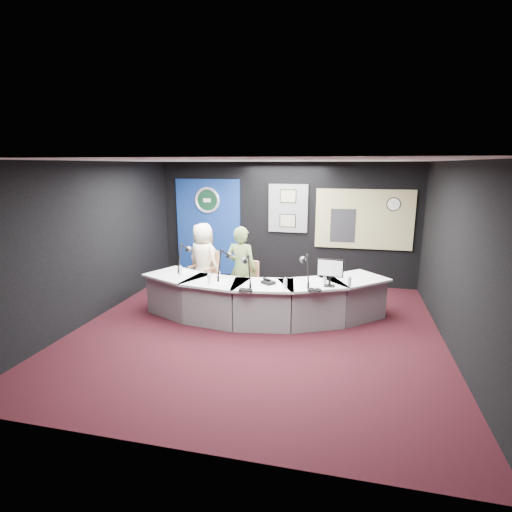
% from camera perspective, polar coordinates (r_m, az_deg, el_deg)
% --- Properties ---
extents(ground, '(6.00, 6.00, 0.00)m').
position_cam_1_polar(ground, '(6.87, 0.11, -10.54)').
color(ground, black).
rests_on(ground, ground).
extents(ceiling, '(6.00, 6.00, 0.02)m').
position_cam_1_polar(ceiling, '(6.30, 0.12, 13.51)').
color(ceiling, silver).
rests_on(ceiling, ground).
extents(wall_back, '(6.00, 0.02, 2.80)m').
position_cam_1_polar(wall_back, '(9.34, 4.29, 4.69)').
color(wall_back, black).
rests_on(wall_back, ground).
extents(wall_front, '(6.00, 0.02, 2.80)m').
position_cam_1_polar(wall_front, '(3.70, -10.58, -8.55)').
color(wall_front, black).
rests_on(wall_front, ground).
extents(wall_left, '(0.02, 6.00, 2.80)m').
position_cam_1_polar(wall_left, '(7.68, -22.26, 1.94)').
color(wall_left, black).
rests_on(wall_left, ground).
extents(wall_right, '(0.02, 6.00, 2.80)m').
position_cam_1_polar(wall_right, '(6.48, 26.94, -0.41)').
color(wall_right, black).
rests_on(wall_right, ground).
extents(broadcast_desk, '(4.50, 1.90, 0.75)m').
position_cam_1_polar(broadcast_desk, '(7.24, 0.71, -6.09)').
color(broadcast_desk, silver).
rests_on(broadcast_desk, ground).
extents(backdrop_panel, '(1.60, 0.05, 2.30)m').
position_cam_1_polar(backdrop_panel, '(9.81, -6.82, 4.14)').
color(backdrop_panel, navy).
rests_on(backdrop_panel, wall_back).
extents(agency_seal, '(0.63, 0.07, 0.63)m').
position_cam_1_polar(agency_seal, '(9.69, -7.00, 7.90)').
color(agency_seal, silver).
rests_on(agency_seal, backdrop_panel).
extents(seal_center, '(0.48, 0.01, 0.48)m').
position_cam_1_polar(seal_center, '(9.70, -6.99, 7.90)').
color(seal_center, '#0D311C').
rests_on(seal_center, backdrop_panel).
extents(pinboard, '(0.90, 0.04, 1.10)m').
position_cam_1_polar(pinboard, '(9.26, 4.60, 6.79)').
color(pinboard, slate).
rests_on(pinboard, wall_back).
extents(framed_photo_upper, '(0.34, 0.02, 0.27)m').
position_cam_1_polar(framed_photo_upper, '(9.21, 4.60, 8.50)').
color(framed_photo_upper, gray).
rests_on(framed_photo_upper, pinboard).
extents(framed_photo_lower, '(0.34, 0.02, 0.27)m').
position_cam_1_polar(framed_photo_lower, '(9.27, 4.54, 5.05)').
color(framed_photo_lower, gray).
rests_on(framed_photo_lower, pinboard).
extents(booth_window_frame, '(2.12, 0.06, 1.32)m').
position_cam_1_polar(booth_window_frame, '(9.19, 15.16, 5.08)').
color(booth_window_frame, tan).
rests_on(booth_window_frame, wall_back).
extents(booth_glow, '(2.00, 0.02, 1.20)m').
position_cam_1_polar(booth_glow, '(9.18, 15.16, 5.07)').
color(booth_glow, '#FFEDA1').
rests_on(booth_glow, booth_window_frame).
extents(equipment_rack, '(0.55, 0.02, 0.75)m').
position_cam_1_polar(equipment_rack, '(9.18, 12.29, 4.27)').
color(equipment_rack, black).
rests_on(equipment_rack, booth_window_frame).
extents(wall_clock, '(0.28, 0.01, 0.28)m').
position_cam_1_polar(wall_clock, '(9.16, 19.07, 7.00)').
color(wall_clock, white).
rests_on(wall_clock, booth_window_frame).
extents(armchair_left, '(0.76, 0.76, 1.04)m').
position_cam_1_polar(armchair_left, '(8.50, -7.49, -2.30)').
color(armchair_left, '#B67E53').
rests_on(armchair_left, ground).
extents(armchair_right, '(0.75, 0.75, 0.99)m').
position_cam_1_polar(armchair_right, '(7.60, -2.10, -4.22)').
color(armchair_right, '#B67E53').
rests_on(armchair_right, ground).
extents(draped_jacket, '(0.50, 0.28, 0.70)m').
position_cam_1_polar(draped_jacket, '(8.72, -7.67, -1.21)').
color(draped_jacket, '#676257').
rests_on(draped_jacket, armchair_left).
extents(person_man, '(0.90, 0.77, 1.56)m').
position_cam_1_polar(person_man, '(8.44, -7.54, -0.58)').
color(person_man, '#FEECCB').
rests_on(person_man, ground).
extents(person_woman, '(0.64, 0.47, 1.63)m').
position_cam_1_polar(person_woman, '(7.52, -2.12, -1.89)').
color(person_woman, '#5F763E').
rests_on(person_woman, ground).
extents(computer_monitor, '(0.44, 0.07, 0.30)m').
position_cam_1_polar(computer_monitor, '(6.71, 10.55, -1.67)').
color(computer_monitor, black).
rests_on(computer_monitor, broadcast_desk).
extents(desk_phone, '(0.26, 0.25, 0.05)m').
position_cam_1_polar(desk_phone, '(6.82, 1.77, -3.79)').
color(desk_phone, black).
rests_on(desk_phone, broadcast_desk).
extents(headphones_near, '(0.19, 0.19, 0.03)m').
position_cam_1_polar(headphones_near, '(6.52, 8.35, -4.80)').
color(headphones_near, black).
rests_on(headphones_near, broadcast_desk).
extents(headphones_far, '(0.21, 0.21, 0.03)m').
position_cam_1_polar(headphones_far, '(6.45, -1.50, -4.85)').
color(headphones_far, black).
rests_on(headphones_far, broadcast_desk).
extents(paper_stack, '(0.29, 0.37, 0.00)m').
position_cam_1_polar(paper_stack, '(7.68, -10.61, -2.27)').
color(paper_stack, white).
rests_on(paper_stack, broadcast_desk).
extents(notepad, '(0.24, 0.33, 0.00)m').
position_cam_1_polar(notepad, '(6.99, -5.01, -3.60)').
color(notepad, white).
rests_on(notepad, broadcast_desk).
extents(boom_mic_a, '(0.17, 0.74, 0.60)m').
position_cam_1_polar(boom_mic_a, '(7.80, -10.32, 0.24)').
color(boom_mic_a, black).
rests_on(boom_mic_a, broadcast_desk).
extents(boom_mic_b, '(0.16, 0.74, 0.60)m').
position_cam_1_polar(boom_mic_b, '(7.17, -4.60, -0.72)').
color(boom_mic_b, black).
rests_on(boom_mic_b, broadcast_desk).
extents(boom_mic_c, '(0.37, 0.69, 0.60)m').
position_cam_1_polar(boom_mic_c, '(6.73, -1.27, -1.59)').
color(boom_mic_c, black).
rests_on(boom_mic_c, broadcast_desk).
extents(boom_mic_d, '(0.29, 0.72, 0.60)m').
position_cam_1_polar(boom_mic_d, '(6.84, 7.11, -1.45)').
color(boom_mic_d, black).
rests_on(boom_mic_d, broadcast_desk).
extents(water_bottles, '(3.09, 0.57, 0.18)m').
position_cam_1_polar(water_bottles, '(6.87, 0.48, -3.10)').
color(water_bottles, silver).
rests_on(water_bottles, broadcast_desk).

